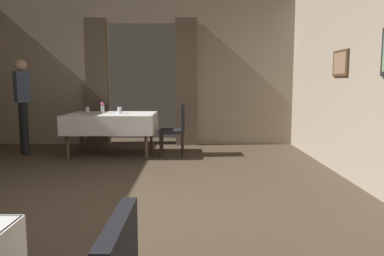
# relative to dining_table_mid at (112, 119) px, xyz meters

# --- Properties ---
(ground) EXTENTS (10.08, 10.08, 0.00)m
(ground) POSITION_rel_dining_table_mid_xyz_m (0.41, -2.98, -0.65)
(ground) COLOR #4C3D2D
(wall_back) EXTENTS (6.40, 0.27, 3.00)m
(wall_back) POSITION_rel_dining_table_mid_xyz_m (0.41, 1.20, 0.86)
(wall_back) COLOR gray
(wall_back) RESTS_ON ground
(dining_table_mid) EXTENTS (1.57, 1.06, 0.75)m
(dining_table_mid) POSITION_rel_dining_table_mid_xyz_m (0.00, 0.00, 0.00)
(dining_table_mid) COLOR #4C3D2D
(dining_table_mid) RESTS_ON ground
(chair_mid_right) EXTENTS (0.44, 0.44, 0.93)m
(chair_mid_right) POSITION_rel_dining_table_mid_xyz_m (1.17, -0.04, -0.14)
(chair_mid_right) COLOR black
(chair_mid_right) RESTS_ON ground
(flower_vase_mid) EXTENTS (0.07, 0.07, 0.20)m
(flower_vase_mid) POSITION_rel_dining_table_mid_xyz_m (-0.17, 0.08, 0.20)
(flower_vase_mid) COLOR silver
(flower_vase_mid) RESTS_ON dining_table_mid
(glass_mid_b) EXTENTS (0.08, 0.08, 0.09)m
(glass_mid_b) POSITION_rel_dining_table_mid_xyz_m (-0.53, 0.38, 0.14)
(glass_mid_b) COLOR silver
(glass_mid_b) RESTS_ON dining_table_mid
(plate_mid_c) EXTENTS (0.22, 0.22, 0.01)m
(plate_mid_c) POSITION_rel_dining_table_mid_xyz_m (-0.60, -0.20, 0.10)
(plate_mid_c) COLOR white
(plate_mid_c) RESTS_ON dining_table_mid
(glass_mid_d) EXTENTS (0.07, 0.07, 0.12)m
(glass_mid_d) POSITION_rel_dining_table_mid_xyz_m (0.15, 0.00, 0.16)
(glass_mid_d) COLOR silver
(glass_mid_d) RESTS_ON dining_table_mid
(person_waiter_by_doorway) EXTENTS (0.39, 0.42, 1.72)m
(person_waiter_by_doorway) POSITION_rel_dining_table_mid_xyz_m (-1.61, 0.06, 0.37)
(person_waiter_by_doorway) COLOR black
(person_waiter_by_doorway) RESTS_ON ground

